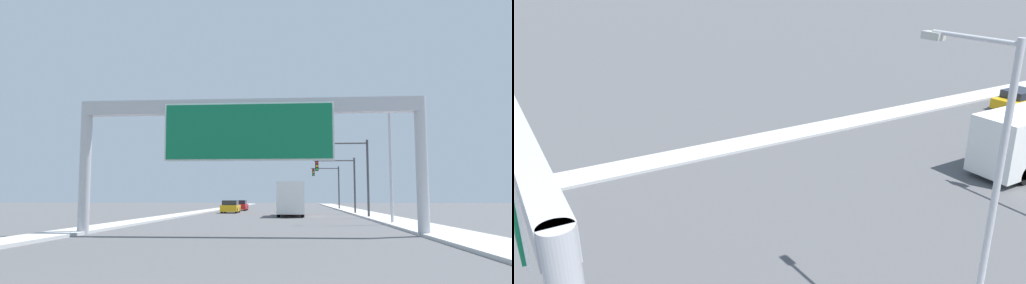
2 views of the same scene
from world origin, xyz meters
The scene contains 2 objects.
car_mid_center centered at (-5.25, 51.03, 0.68)m, with size 1.87×4.26×1.43m.
street_lamp_right centered at (8.23, 27.91, 5.11)m, with size 2.87×0.28×8.58m.
Camera 2 is at (15.21, 17.36, 10.19)m, focal length 35.00 mm.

